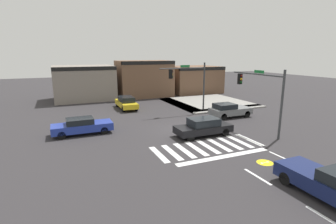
{
  "coord_description": "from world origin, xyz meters",
  "views": [
    {
      "loc": [
        -9.43,
        -19.22,
        6.42
      ],
      "look_at": [
        -1.1,
        0.06,
        1.67
      ],
      "focal_mm": 27.46,
      "sensor_mm": 36.0,
      "label": 1
    }
  ],
  "objects_px": {
    "traffic_signal_southeast": "(261,88)",
    "car_black": "(203,127)",
    "car_gray": "(229,110)",
    "car_blue": "(82,126)",
    "traffic_signal_northeast": "(189,79)",
    "car_navy": "(333,184)",
    "car_yellow": "(126,102)"
  },
  "relations": [
    {
      "from": "car_blue",
      "to": "car_yellow",
      "type": "bearing_deg",
      "value": 55.06
    },
    {
      "from": "traffic_signal_northeast",
      "to": "car_blue",
      "type": "xyz_separation_m",
      "value": [
        -11.65,
        -3.48,
        -3.07
      ]
    },
    {
      "from": "traffic_signal_northeast",
      "to": "car_gray",
      "type": "height_order",
      "value": "traffic_signal_northeast"
    },
    {
      "from": "car_yellow",
      "to": "car_black",
      "type": "distance_m",
      "value": 12.96
    },
    {
      "from": "traffic_signal_southeast",
      "to": "car_blue",
      "type": "relative_size",
      "value": 1.25
    },
    {
      "from": "car_black",
      "to": "car_gray",
      "type": "bearing_deg",
      "value": -142.99
    },
    {
      "from": "car_yellow",
      "to": "car_navy",
      "type": "height_order",
      "value": "car_navy"
    },
    {
      "from": "traffic_signal_northeast",
      "to": "car_navy",
      "type": "xyz_separation_m",
      "value": [
        -2.3,
        -18.14,
        -2.98
      ]
    },
    {
      "from": "car_blue",
      "to": "car_yellow",
      "type": "xyz_separation_m",
      "value": [
        5.83,
        8.35,
        0.08
      ]
    },
    {
      "from": "car_yellow",
      "to": "car_black",
      "type": "height_order",
      "value": "car_yellow"
    },
    {
      "from": "traffic_signal_southeast",
      "to": "car_navy",
      "type": "relative_size",
      "value": 1.26
    },
    {
      "from": "traffic_signal_southeast",
      "to": "car_navy",
      "type": "height_order",
      "value": "traffic_signal_southeast"
    },
    {
      "from": "traffic_signal_southeast",
      "to": "car_blue",
      "type": "xyz_separation_m",
      "value": [
        -13.78,
        5.05,
        -2.98
      ]
    },
    {
      "from": "car_gray",
      "to": "car_navy",
      "type": "height_order",
      "value": "car_navy"
    },
    {
      "from": "traffic_signal_northeast",
      "to": "car_navy",
      "type": "bearing_deg",
      "value": 82.77
    },
    {
      "from": "traffic_signal_northeast",
      "to": "traffic_signal_southeast",
      "type": "height_order",
      "value": "traffic_signal_northeast"
    },
    {
      "from": "car_navy",
      "to": "car_black",
      "type": "relative_size",
      "value": 1.02
    },
    {
      "from": "traffic_signal_northeast",
      "to": "car_navy",
      "type": "relative_size",
      "value": 1.18
    },
    {
      "from": "traffic_signal_southeast",
      "to": "car_gray",
      "type": "height_order",
      "value": "traffic_signal_southeast"
    },
    {
      "from": "car_navy",
      "to": "car_gray",
      "type": "bearing_deg",
      "value": -19.61
    },
    {
      "from": "car_navy",
      "to": "traffic_signal_southeast",
      "type": "bearing_deg",
      "value": -24.75
    },
    {
      "from": "traffic_signal_southeast",
      "to": "car_black",
      "type": "xyz_separation_m",
      "value": [
        -4.85,
        0.81,
        -2.95
      ]
    },
    {
      "from": "car_yellow",
      "to": "car_black",
      "type": "xyz_separation_m",
      "value": [
        3.1,
        -12.59,
        -0.04
      ]
    },
    {
      "from": "traffic_signal_southeast",
      "to": "car_black",
      "type": "height_order",
      "value": "traffic_signal_southeast"
    },
    {
      "from": "traffic_signal_southeast",
      "to": "car_gray",
      "type": "xyz_separation_m",
      "value": [
        0.8,
        5.08,
        -2.91
      ]
    },
    {
      "from": "traffic_signal_northeast",
      "to": "car_yellow",
      "type": "distance_m",
      "value": 8.16
    },
    {
      "from": "car_yellow",
      "to": "traffic_signal_northeast",
      "type": "bearing_deg",
      "value": 50.05
    },
    {
      "from": "traffic_signal_northeast",
      "to": "car_gray",
      "type": "relative_size",
      "value": 1.29
    },
    {
      "from": "car_blue",
      "to": "car_black",
      "type": "height_order",
      "value": "car_black"
    },
    {
      "from": "car_blue",
      "to": "car_yellow",
      "type": "height_order",
      "value": "car_yellow"
    },
    {
      "from": "traffic_signal_northeast",
      "to": "car_gray",
      "type": "bearing_deg",
      "value": 130.42
    },
    {
      "from": "traffic_signal_southeast",
      "to": "car_blue",
      "type": "distance_m",
      "value": 14.98
    }
  ]
}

